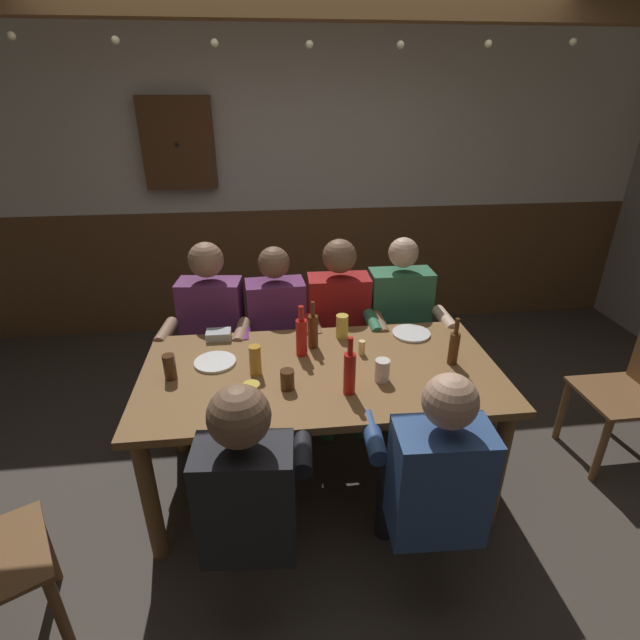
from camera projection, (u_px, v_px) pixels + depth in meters
ground_plane at (323, 493)px, 2.73m from camera, size 7.52×7.52×0.00m
back_wall_upper at (290, 123)px, 3.96m from camera, size 6.27×0.12×1.41m
back_wall_wainscot at (294, 267)px, 4.51m from camera, size 6.27×0.12×1.12m
ceiling_beam at (308, 0)px, 2.21m from camera, size 5.64×0.14×0.16m
dining_table at (321, 386)px, 2.52m from camera, size 1.85×0.94×0.77m
person_0 at (211, 329)px, 3.08m from camera, size 0.57×0.54×1.24m
person_1 at (278, 330)px, 3.13m from camera, size 0.53×0.53×1.20m
person_2 at (340, 324)px, 3.16m from camera, size 0.55×0.54×1.23m
person_3 at (401, 321)px, 3.21m from camera, size 0.55×0.49×1.23m
person_4 at (249, 492)px, 1.87m from camera, size 0.52×0.53×1.20m
person_5 at (431, 477)px, 1.96m from camera, size 0.52×0.55×1.19m
chair_empty_near_right at (634, 391)px, 2.82m from camera, size 0.45×0.45×0.88m
table_candle at (362, 348)px, 2.61m from camera, size 0.04×0.04×0.08m
condiment_caddy at (219, 335)px, 2.77m from camera, size 0.14×0.10×0.05m
plate_0 at (411, 333)px, 2.83m from camera, size 0.22×0.22×0.01m
plate_1 at (215, 362)px, 2.53m from camera, size 0.22×0.22×0.01m
bottle_0 at (302, 336)px, 2.57m from camera, size 0.06×0.06×0.29m
bottle_1 at (454, 347)px, 2.49m from camera, size 0.05×0.05×0.26m
bottle_2 at (350, 372)px, 2.24m from camera, size 0.06×0.06×0.30m
bottle_3 at (313, 330)px, 2.65m from camera, size 0.06×0.06×0.27m
pint_glass_0 at (255, 360)px, 2.41m from camera, size 0.06×0.06×0.16m
pint_glass_1 at (170, 367)px, 2.38m from camera, size 0.06×0.06×0.13m
pint_glass_2 at (342, 326)px, 2.77m from camera, size 0.07×0.07×0.14m
pint_glass_3 at (382, 370)px, 2.37m from camera, size 0.07×0.07×0.11m
pint_glass_4 at (252, 398)px, 2.12m from camera, size 0.08×0.08×0.15m
pint_glass_5 at (287, 380)px, 2.30m from camera, size 0.07×0.07×0.10m
wall_dart_cabinet at (178, 143)px, 3.81m from camera, size 0.56×0.15×0.70m
string_lights at (309, 38)px, 2.24m from camera, size 4.42×0.04×0.10m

